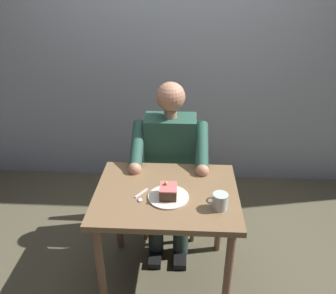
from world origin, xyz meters
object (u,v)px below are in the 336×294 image
Objects in this scene: cake_slice at (168,191)px; dessert_spoon at (141,197)px; dining_table at (166,206)px; chair at (171,168)px; seated_person at (170,164)px; coffee_cup at (220,201)px.

cake_slice reaches higher than dessert_spoon.
dining_table is 0.94× the size of chair.
seated_person is 0.51m from cake_slice.
seated_person reaches higher than dessert_spoon.
dessert_spoon is (0.15, 0.67, 0.20)m from chair.
dining_table is 7.07× the size of coffee_cup.
cake_slice is (-0.01, 0.06, 0.15)m from dining_table.
dessert_spoon is at bearing 1.67° from cake_slice.
coffee_cup reaches higher than dessert_spoon.
chair reaches higher than dessert_spoon.
dining_table is 0.44m from seated_person.
cake_slice reaches higher than coffee_cup.
dessert_spoon is at bearing 23.10° from dining_table.
dining_table is at bearing -24.91° from coffee_cup.
dessert_spoon reaches higher than dining_table.
dining_table is at bearing -75.83° from cake_slice.
coffee_cup is (-0.30, 0.14, 0.15)m from dining_table.
chair is 0.22m from seated_person.
coffee_cup is (-0.30, 0.75, 0.25)m from chair.
dining_table is 6.24× the size of dessert_spoon.
chair is 6.61× the size of dessert_spoon.
coffee_cup is at bearing 111.91° from chair.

